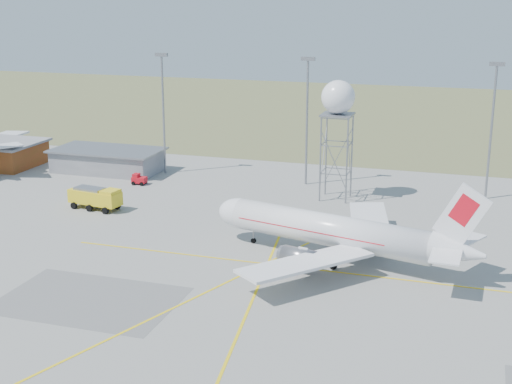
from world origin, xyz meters
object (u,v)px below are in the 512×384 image
(radar_tower, at_px, (337,133))
(baggage_tug, at_px, (139,180))
(fire_truck, at_px, (96,199))
(airliner_main, at_px, (334,232))

(radar_tower, bearing_deg, baggage_tug, -177.35)
(radar_tower, xyz_separation_m, fire_truck, (-31.65, -15.79, -8.52))
(airliner_main, xyz_separation_m, radar_tower, (-4.98, 25.44, 6.56))
(airliner_main, xyz_separation_m, fire_truck, (-36.63, 9.66, -1.96))
(radar_tower, height_order, baggage_tug, radar_tower)
(radar_tower, xyz_separation_m, baggage_tug, (-32.09, -1.49, -9.38))
(airliner_main, height_order, fire_truck, airliner_main)
(radar_tower, relative_size, baggage_tug, 7.75)
(fire_truck, xyz_separation_m, baggage_tug, (-0.44, 14.30, -0.86))
(radar_tower, bearing_deg, fire_truck, -153.49)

